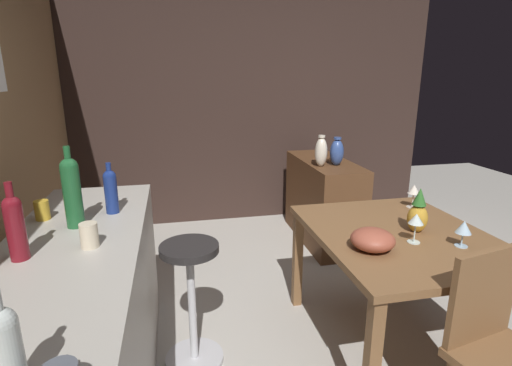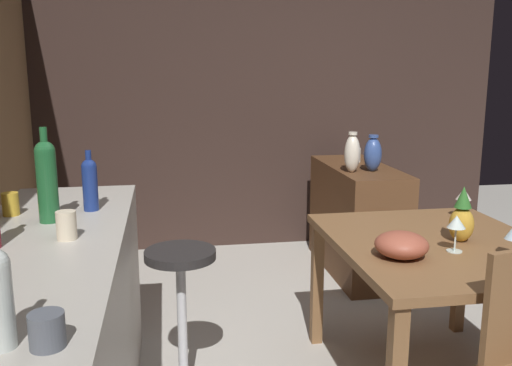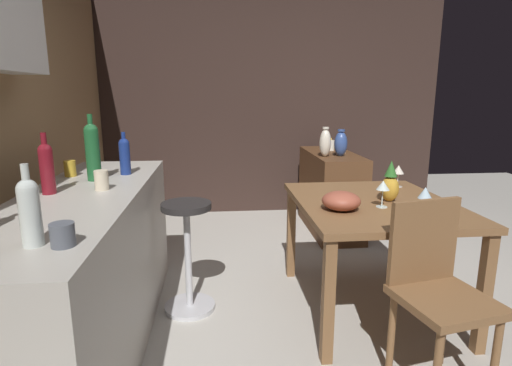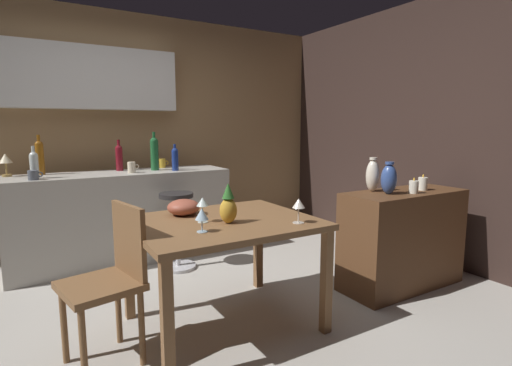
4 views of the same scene
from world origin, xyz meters
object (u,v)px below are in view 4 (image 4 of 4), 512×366
wine_bottle_clear (34,164)px  pillar_candle_short (423,184)px  chair_near_window (111,276)px  vase_ceramic_blue (389,179)px  wine_bottle_amber (40,156)px  bar_stool (177,229)px  wine_glass_right (299,204)px  wine_glass_center (202,215)px  cup_cream (132,167)px  vase_ceramic_ivory (373,175)px  wine_glass_left (203,203)px  pineapple_centerpiece (228,206)px  cup_slate (33,175)px  counter_lamp (5,160)px  wine_bottle_cobalt (175,158)px  pillar_candle_tall (414,187)px  sideboard_cabinet (402,239)px  cup_mustard (162,163)px  dining_table (223,233)px  fruit_bowl (184,207)px  wine_bottle_ruby (119,157)px  wine_bottle_green (154,152)px

wine_bottle_clear → pillar_candle_short: size_ratio=2.12×
pillar_candle_short → chair_near_window: bearing=176.0°
vase_ceramic_blue → wine_bottle_amber: bearing=138.1°
bar_stool → wine_glass_right: 1.62m
wine_glass_center → cup_cream: size_ratio=1.30×
wine_glass_right → bar_stool: bearing=100.7°
vase_ceramic_ivory → vase_ceramic_blue: vase_ceramic_ivory is taller
wine_glass_left → pineapple_centerpiece: size_ratio=0.63×
wine_glass_left → wine_glass_center: bearing=-114.2°
cup_slate → counter_lamp: (-0.20, 0.38, 0.11)m
wine_bottle_cobalt → cup_cream: (-0.43, 0.04, -0.07)m
vase_ceramic_blue → pillar_candle_tall: bearing=-21.1°
sideboard_cabinet → pillar_candle_short: (0.18, -0.04, 0.46)m
wine_glass_center → cup_slate: bearing=115.2°
counter_lamp → pillar_candle_short: 3.69m
cup_mustard → vase_ceramic_blue: size_ratio=0.41×
dining_table → pillar_candle_tall: 1.61m
wine_glass_left → cup_cream: cup_cream is taller
fruit_bowl → vase_ceramic_ivory: vase_ceramic_ivory is taller
cup_mustard → pillar_candle_short: size_ratio=0.78×
wine_bottle_ruby → cup_mustard: (0.47, 0.05, -0.10)m
wine_bottle_cobalt → pillar_candle_short: size_ratio=2.03×
dining_table → wine_glass_right: (0.38, -0.32, 0.21)m
cup_slate → pillar_candle_short: cup_slate is taller
wine_glass_center → counter_lamp: counter_lamp is taller
vase_ceramic_ivory → wine_bottle_amber: bearing=140.1°
cup_slate → bar_stool: bearing=-16.0°
dining_table → wine_bottle_clear: size_ratio=4.09×
cup_cream → cup_slate: size_ratio=0.94×
pineapple_centerpiece → vase_ceramic_blue: bearing=-4.1°
fruit_bowl → wine_bottle_cobalt: (0.40, 1.31, 0.23)m
wine_glass_left → cup_slate: size_ratio=1.41×
pillar_candle_short → wine_bottle_green: bearing=131.3°
wine_bottle_cobalt → wine_bottle_green: bearing=138.9°
sideboard_cabinet → fruit_bowl: (-1.76, 0.45, 0.39)m
wine_glass_center → pineapple_centerpiece: pineapple_centerpiece is taller
dining_table → counter_lamp: 2.32m
wine_bottle_green → wine_bottle_ruby: size_ratio=1.24×
wine_bottle_green → pillar_candle_short: (1.71, -1.94, -0.21)m
wine_bottle_amber → wine_bottle_ruby: (0.71, -0.04, -0.03)m
wine_bottle_clear → vase_ceramic_blue: bearing=-37.1°
vase_ceramic_ivory → pillar_candle_tall: bearing=-47.2°
cup_cream → vase_ceramic_ivory: size_ratio=0.39×
wine_bottle_green → wine_bottle_ruby: wine_bottle_green is taller
cup_cream → vase_ceramic_ivory: 2.27m
pillar_candle_tall → vase_ceramic_blue: vase_ceramic_blue is taller
wine_bottle_amber → counter_lamp: 0.28m
fruit_bowl → counter_lamp: (-1.08, 1.64, 0.25)m
wine_bottle_amber → wine_bottle_green: bearing=-10.0°
vase_ceramic_blue → bar_stool: bearing=132.6°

